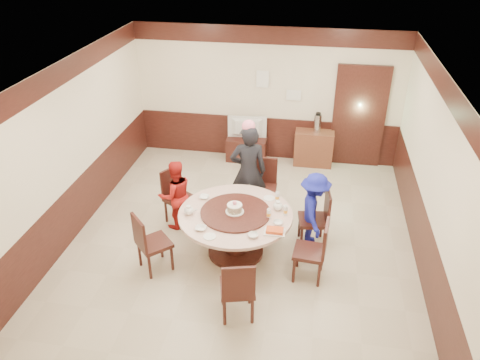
% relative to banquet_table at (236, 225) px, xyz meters
% --- Properties ---
extents(room, '(6.00, 6.04, 2.84)m').
position_rel_banquet_table_xyz_m(room, '(0.05, 0.50, 0.55)').
color(room, '#C2B59B').
rests_on(room, ground).
extents(banquet_table, '(1.73, 1.73, 0.78)m').
position_rel_banquet_table_xyz_m(banquet_table, '(0.00, 0.00, 0.00)').
color(banquet_table, '#361511').
rests_on(banquet_table, ground).
extents(chair_0, '(0.51, 0.50, 0.97)m').
position_rel_banquet_table_xyz_m(chair_0, '(1.19, 0.46, -0.23)').
color(chair_0, '#361511').
rests_on(chair_0, ground).
extents(chair_1, '(0.45, 0.45, 0.97)m').
position_rel_banquet_table_xyz_m(chair_1, '(0.27, 1.28, -0.23)').
color(chair_1, '#361511').
rests_on(chair_1, ground).
extents(chair_2, '(0.61, 0.60, 0.97)m').
position_rel_banquet_table_xyz_m(chair_2, '(-1.11, 0.72, -0.23)').
color(chair_2, '#361511').
rests_on(chair_2, ground).
extents(chair_3, '(0.62, 0.62, 0.97)m').
position_rel_banquet_table_xyz_m(chair_3, '(-1.14, -0.57, -0.23)').
color(chair_3, '#361511').
rests_on(chair_3, ground).
extents(chair_4, '(0.54, 0.54, 0.97)m').
position_rel_banquet_table_xyz_m(chair_4, '(0.26, -1.30, -0.23)').
color(chair_4, '#361511').
rests_on(chair_4, ground).
extents(chair_5, '(0.49, 0.48, 0.97)m').
position_rel_banquet_table_xyz_m(chair_5, '(1.17, -0.37, -0.23)').
color(chair_5, '#361511').
rests_on(chair_5, ground).
extents(person_standing, '(0.70, 0.54, 1.72)m').
position_rel_banquet_table_xyz_m(person_standing, '(0.02, 1.11, 0.33)').
color(person_standing, black).
rests_on(person_standing, ground).
extents(person_red, '(0.75, 0.72, 1.23)m').
position_rel_banquet_table_xyz_m(person_red, '(-1.11, 0.56, 0.08)').
color(person_red, red).
rests_on(person_red, ground).
extents(person_blue, '(0.58, 0.88, 1.27)m').
position_rel_banquet_table_xyz_m(person_blue, '(1.17, 0.45, 0.10)').
color(person_blue, '#171C92').
rests_on(person_blue, ground).
extents(birthday_cake, '(0.28, 0.28, 0.19)m').
position_rel_banquet_table_xyz_m(birthday_cake, '(-0.01, -0.01, 0.31)').
color(birthday_cake, white).
rests_on(birthday_cake, banquet_table).
extents(teapot_left, '(0.17, 0.15, 0.13)m').
position_rel_banquet_table_xyz_m(teapot_left, '(-0.69, -0.14, 0.28)').
color(teapot_left, white).
rests_on(teapot_left, banquet_table).
extents(teapot_right, '(0.17, 0.15, 0.13)m').
position_rel_banquet_table_xyz_m(teapot_right, '(0.62, 0.21, 0.28)').
color(teapot_right, white).
rests_on(teapot_right, banquet_table).
extents(bowl_0, '(0.15, 0.15, 0.04)m').
position_rel_banquet_table_xyz_m(bowl_0, '(-0.56, 0.34, 0.24)').
color(bowl_0, white).
rests_on(bowl_0, banquet_table).
extents(bowl_1, '(0.15, 0.15, 0.05)m').
position_rel_banquet_table_xyz_m(bowl_1, '(0.35, -0.54, 0.24)').
color(bowl_1, white).
rests_on(bowl_1, banquet_table).
extents(bowl_2, '(0.16, 0.16, 0.04)m').
position_rel_banquet_table_xyz_m(bowl_2, '(-0.41, -0.50, 0.24)').
color(bowl_2, white).
rests_on(bowl_2, banquet_table).
extents(bowl_3, '(0.14, 0.14, 0.05)m').
position_rel_banquet_table_xyz_m(bowl_3, '(0.66, -0.18, 0.24)').
color(bowl_3, white).
rests_on(bowl_3, banquet_table).
extents(saucer_near, '(0.18, 0.18, 0.01)m').
position_rel_banquet_table_xyz_m(saucer_near, '(-0.25, -0.65, 0.22)').
color(saucer_near, white).
rests_on(saucer_near, banquet_table).
extents(saucer_far, '(0.18, 0.18, 0.01)m').
position_rel_banquet_table_xyz_m(saucer_far, '(0.45, 0.50, 0.22)').
color(saucer_far, white).
rests_on(saucer_far, banquet_table).
extents(shrimp_platter, '(0.30, 0.20, 0.06)m').
position_rel_banquet_table_xyz_m(shrimp_platter, '(0.64, -0.40, 0.24)').
color(shrimp_platter, white).
rests_on(shrimp_platter, banquet_table).
extents(bottle_0, '(0.06, 0.06, 0.16)m').
position_rel_banquet_table_xyz_m(bottle_0, '(0.51, -0.06, 0.30)').
color(bottle_0, silver).
rests_on(bottle_0, banquet_table).
extents(bottle_1, '(0.06, 0.06, 0.16)m').
position_rel_banquet_table_xyz_m(bottle_1, '(0.75, 0.07, 0.30)').
color(bottle_1, silver).
rests_on(bottle_1, banquet_table).
extents(bottle_2, '(0.06, 0.06, 0.16)m').
position_rel_banquet_table_xyz_m(bottle_2, '(0.58, 0.44, 0.30)').
color(bottle_2, silver).
rests_on(bottle_2, banquet_table).
extents(tv_stand, '(0.85, 0.45, 0.50)m').
position_rel_banquet_table_xyz_m(tv_stand, '(-0.34, 3.23, -0.28)').
color(tv_stand, '#361511').
rests_on(tv_stand, ground).
extents(television, '(0.83, 0.19, 0.47)m').
position_rel_banquet_table_xyz_m(television, '(-0.34, 3.23, 0.20)').
color(television, gray).
rests_on(television, tv_stand).
extents(side_cabinet, '(0.80, 0.40, 0.75)m').
position_rel_banquet_table_xyz_m(side_cabinet, '(1.08, 3.26, -0.16)').
color(side_cabinet, brown).
rests_on(side_cabinet, ground).
extents(thermos, '(0.15, 0.15, 0.38)m').
position_rel_banquet_table_xyz_m(thermos, '(1.12, 3.26, 0.41)').
color(thermos, silver).
rests_on(thermos, side_cabinet).
extents(notice_left, '(0.25, 0.00, 0.35)m').
position_rel_banquet_table_xyz_m(notice_left, '(-0.06, 3.44, 1.22)').
color(notice_left, white).
rests_on(notice_left, room).
extents(notice_right, '(0.30, 0.00, 0.22)m').
position_rel_banquet_table_xyz_m(notice_right, '(0.59, 3.44, 0.92)').
color(notice_right, white).
rests_on(notice_right, room).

